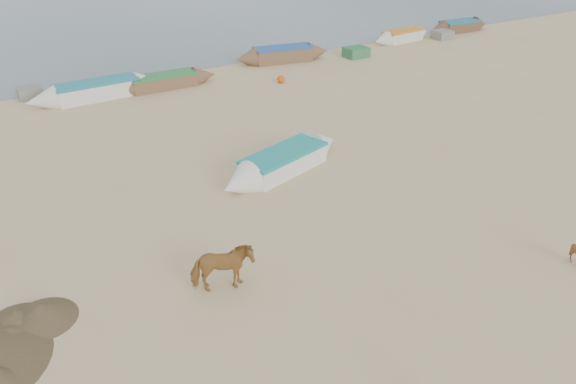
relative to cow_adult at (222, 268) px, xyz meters
The scene contains 5 objects.
ground 3.94m from the cow_adult, 24.72° to the right, with size 140.00×140.00×0.00m, color tan.
cow_adult is the anchor object (origin of this frame).
near_canoe 7.66m from the cow_adult, 46.82° to the left, with size 6.31×1.40×0.83m, color white, non-canonical shape.
waterline_canoes 19.48m from the cow_adult, 73.68° to the left, with size 57.12×4.44×0.98m.
beach_clutter 19.67m from the cow_adult, 65.60° to the left, with size 44.99×5.41×0.64m.
Camera 1 is at (-8.36, -9.96, 9.80)m, focal length 35.00 mm.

